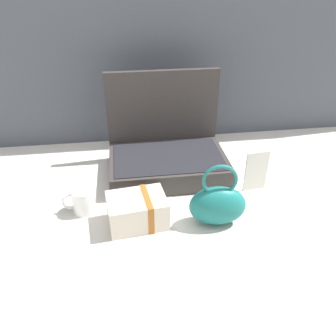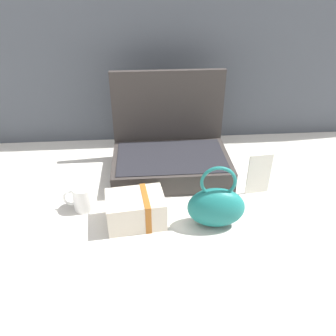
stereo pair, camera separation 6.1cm
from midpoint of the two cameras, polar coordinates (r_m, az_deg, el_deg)
ground_plane at (r=1.29m, az=-2.81°, el=-5.93°), size 6.00×6.00×0.00m
open_suitcase at (r=1.44m, az=-1.45°, el=2.59°), size 0.48×0.34×0.40m
teal_pouch_handbag at (r=1.16m, az=6.84°, el=-6.16°), size 0.20×0.11×0.24m
cream_toiletry_bag at (r=1.18m, az=-6.56°, el=-7.14°), size 0.21×0.16×0.11m
coffee_mug at (r=1.27m, az=-15.50°, el=-5.32°), size 0.12×0.08×0.09m
info_card_left at (r=1.35m, az=13.37°, el=-0.55°), size 0.09×0.02×0.17m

